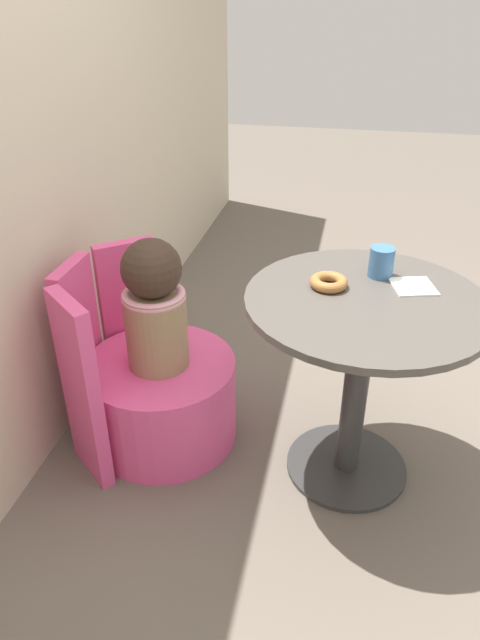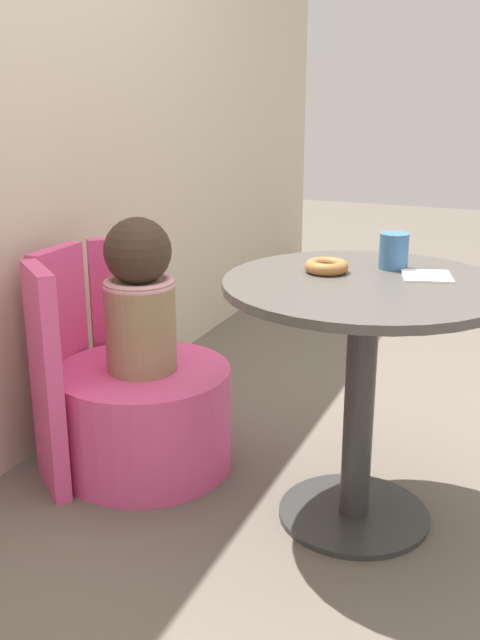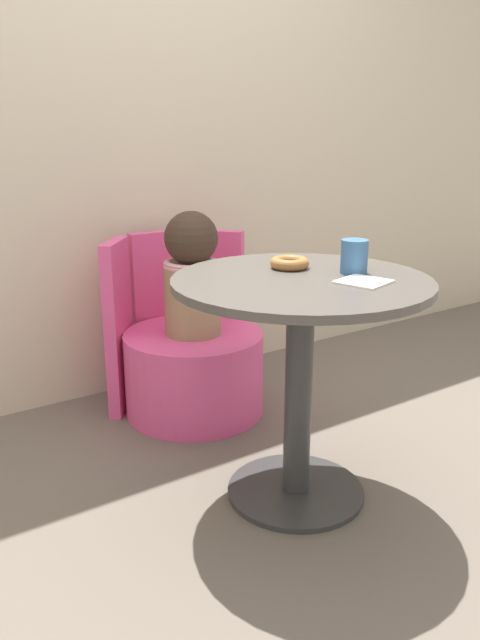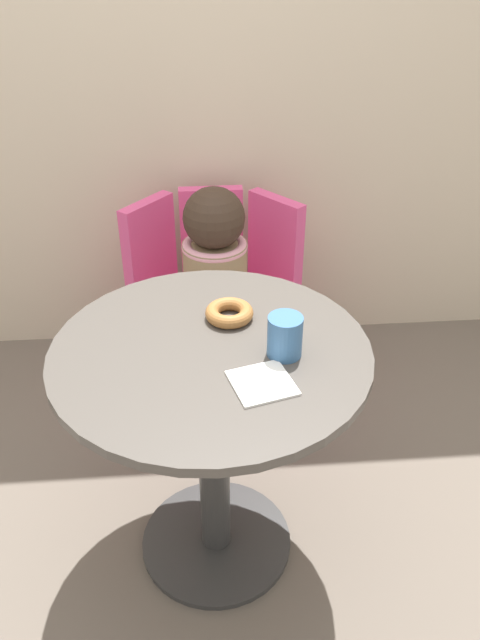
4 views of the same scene
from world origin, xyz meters
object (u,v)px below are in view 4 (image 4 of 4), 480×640
object	(u,v)px
round_table	(212,409)
child_figure	(215,257)
tub_chair	(217,353)
donut	(229,313)
cup	(285,336)

from	to	relation	value
round_table	child_figure	world-z (taller)	child_figure
round_table	tub_chair	xyz separation A→B (m)	(0.04, 0.72, -0.35)
donut	round_table	bearing A→B (deg)	-113.16
tub_chair	child_figure	distance (m)	0.41
tub_chair	cup	xyz separation A→B (m)	(0.13, -0.76, 0.60)
round_table	cup	world-z (taller)	cup
tub_chair	donut	size ratio (longest dim) A/B	4.65
tub_chair	cup	distance (m)	0.97
tub_chair	child_figure	bearing A→B (deg)	180.00
round_table	tub_chair	bearing A→B (deg)	86.73
tub_chair	cup	world-z (taller)	cup
child_figure	donut	xyz separation A→B (m)	(0.01, -0.60, 0.15)
donut	tub_chair	bearing A→B (deg)	91.16
tub_chair	donut	bearing A→B (deg)	-88.84
cup	child_figure	bearing A→B (deg)	99.70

